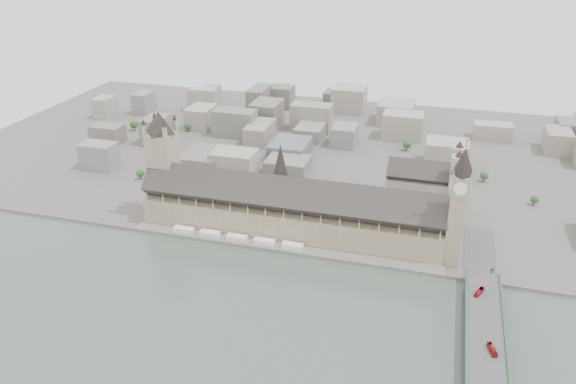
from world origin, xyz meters
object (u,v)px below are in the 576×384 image
(palace_of_westminster, at_px, (290,210))
(red_bus_south, at_px, (492,349))
(car_approach, at_px, (492,270))
(car_silver, at_px, (493,350))
(red_bus_north, at_px, (479,292))
(elizabeth_tower, at_px, (459,199))
(westminster_abbey, at_px, (425,188))
(westminster_bridge, at_px, (485,339))
(victoria_tower, at_px, (163,159))

(palace_of_westminster, xyz_separation_m, red_bus_south, (165.05, -124.23, -10.78))
(red_bus_south, relative_size, car_approach, 2.12)
(car_silver, bearing_deg, red_bus_north, 119.45)
(palace_of_westminster, distance_m, red_bus_north, 171.32)
(elizabeth_tower, height_order, westminster_abbey, elizabeth_tower)
(red_bus_north, bearing_deg, palace_of_westminster, -177.48)
(palace_of_westminster, height_order, car_silver, palace_of_westminster)
(red_bus_north, distance_m, red_bus_south, 60.84)
(westminster_bridge, relative_size, westminster_abbey, 4.78)
(palace_of_westminster, height_order, red_bus_north, palace_of_westminster)
(westminster_abbey, xyz_separation_m, red_bus_south, (54.13, -199.52, -13.16))
(victoria_tower, bearing_deg, westminster_bridge, -21.78)
(red_bus_south, height_order, car_approach, red_bus_south)
(red_bus_north, height_order, car_silver, red_bus_north)
(red_bus_south, xyz_separation_m, car_approach, (3.79, 93.30, -0.85))
(elizabeth_tower, bearing_deg, victoria_tower, 176.04)
(palace_of_westminster, relative_size, westminster_bridge, 0.82)
(red_bus_north, bearing_deg, westminster_bridge, -61.21)
(victoria_tower, bearing_deg, car_approach, -7.29)
(westminster_abbey, bearing_deg, palace_of_westminster, -145.83)
(elizabeth_tower, distance_m, red_bus_north, 72.55)
(elizabeth_tower, bearing_deg, car_silver, -76.24)
(victoria_tower, bearing_deg, westminster_abbey, 16.50)
(palace_of_westminster, height_order, westminster_abbey, westminster_abbey)
(car_silver, relative_size, car_approach, 0.85)
(westminster_abbey, relative_size, car_silver, 14.04)
(car_silver, bearing_deg, victoria_tower, 178.63)
(westminster_bridge, relative_size, car_silver, 67.12)
(red_bus_north, bearing_deg, victoria_tower, -169.60)
(elizabeth_tower, distance_m, westminster_abbey, 96.91)
(car_silver, xyz_separation_m, car_approach, (3.36, 92.95, 0.02))
(car_silver, distance_m, car_approach, 93.01)
(palace_of_westminster, bearing_deg, westminster_abbey, 34.17)
(westminster_bridge, height_order, red_bus_north, red_bus_north)
(westminster_bridge, distance_m, car_silver, 18.03)
(westminster_abbey, bearing_deg, red_bus_north, -71.05)
(red_bus_south, distance_m, car_silver, 1.04)
(red_bus_north, xyz_separation_m, car_approach, (10.18, 32.79, -0.86))
(elizabeth_tower, xyz_separation_m, red_bus_south, (27.05, -112.52, -46.16))
(westminster_bridge, distance_m, red_bus_south, 18.58)
(red_bus_north, relative_size, car_silver, 2.50)
(westminster_abbey, bearing_deg, elizabeth_tower, -72.71)
(westminster_bridge, xyz_separation_m, red_bus_north, (-3.34, 43.48, 6.81))
(palace_of_westminster, xyz_separation_m, car_silver, (165.48, -123.87, -11.66))
(elizabeth_tower, bearing_deg, palace_of_westminster, 175.15)
(elizabeth_tower, distance_m, westminster_bridge, 111.81)
(victoria_tower, bearing_deg, palace_of_westminster, -2.96)
(elizabeth_tower, relative_size, westminster_abbey, 1.58)
(red_bus_north, bearing_deg, elizabeth_tower, 136.07)
(red_bus_north, bearing_deg, red_bus_south, -59.57)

